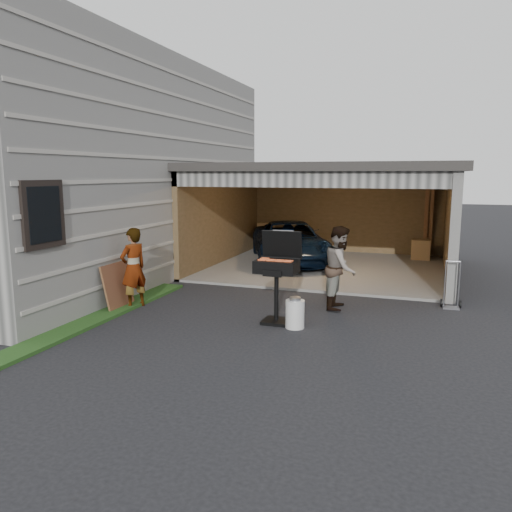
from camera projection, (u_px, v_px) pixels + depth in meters
The scene contains 11 objects.
ground at pixel (206, 335), 8.29m from camera, with size 80.00×80.00×0.00m, color black.
house at pixel (65, 170), 13.51m from camera, with size 7.00×11.00×5.50m, color #474744.
groundcover_strip at pixel (54, 337), 8.08m from camera, with size 0.50×8.00×0.06m, color #193814.
garage at pixel (332, 201), 14.06m from camera, with size 6.80×6.30×2.90m.
minivan at pixel (290, 244), 14.70m from camera, with size 1.97×4.28×1.19m, color black.
woman at pixel (133, 268), 9.89m from camera, with size 0.58×0.38×1.60m, color silver.
man at pixel (340, 268), 9.80m from camera, with size 0.80×0.62×1.65m, color #421E19.
bbq_grill at pixel (277, 269), 8.84m from camera, with size 0.73×0.64×1.63m.
propane_tank at pixel (295, 314), 8.63m from camera, with size 0.33×0.33×0.49m, color silver.
plywood_panel at pixel (118, 286), 9.83m from camera, with size 0.04×0.82×0.92m, color #552D1D.
hand_truck at pixel (451, 299), 9.93m from camera, with size 0.40×0.30×0.96m.
Camera 1 is at (3.41, -7.24, 2.65)m, focal length 35.00 mm.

